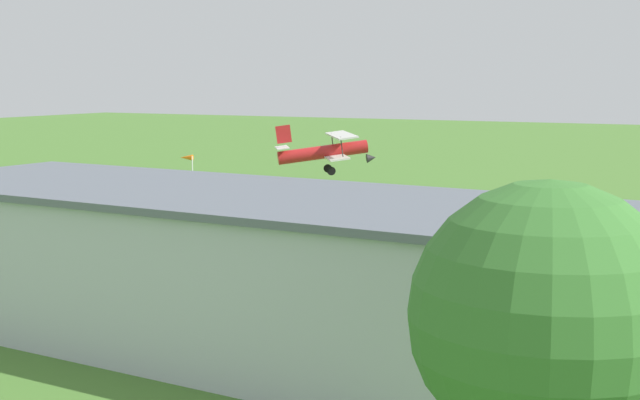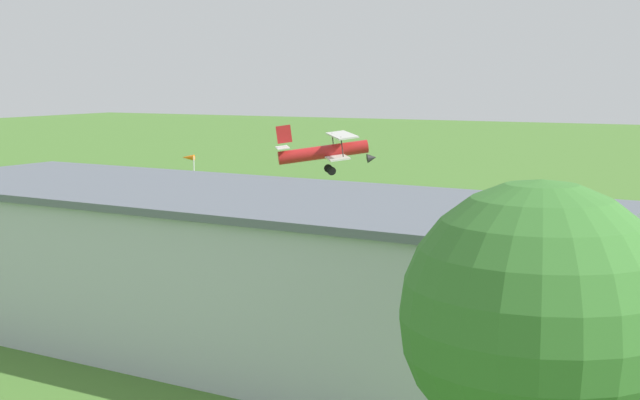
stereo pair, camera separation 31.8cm
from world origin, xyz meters
name	(u,v)px [view 2 (the right image)]	position (x,y,z in m)	size (l,w,h in m)	color
ground_plane	(367,242)	(0.00, 0.00, 0.00)	(400.00, 400.00, 0.00)	#47752D
hangar	(225,266)	(-5.11, 28.10, 3.84)	(38.96, 15.30, 7.66)	#B7BCC6
biplane	(327,151)	(1.10, 4.91, 7.73)	(7.48, 7.31, 3.74)	#B21E1E
car_black	(98,246)	(15.19, 14.62, 0.84)	(2.60, 4.57, 1.61)	black
car_blue	(35,241)	(20.73, 15.43, 0.84)	(2.01, 4.52, 1.63)	#23389E
person_walking_on_apron	(175,242)	(11.25, 10.45, 0.76)	(0.46, 0.46, 1.55)	#B23333
person_by_parked_cars	(242,249)	(5.23, 10.42, 0.75)	(0.52, 0.52, 1.52)	#72338C
person_near_hangar_door	(616,300)	(-21.58, 13.44, 0.80)	(0.44, 0.44, 1.60)	navy
person_at_fence_line	(542,281)	(-16.76, 10.84, 0.80)	(0.52, 0.52, 1.61)	beige
tree_behind_hangar_right	(537,318)	(-24.45, 43.20, 7.33)	(6.81, 6.81, 10.76)	brown
windsock	(189,161)	(23.42, -8.16, 4.88)	(1.46, 0.87, 5.55)	silver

